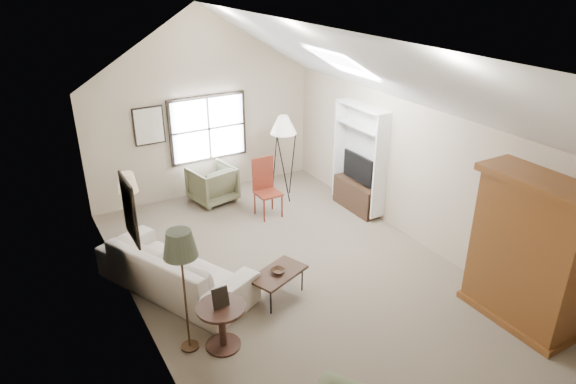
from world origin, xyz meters
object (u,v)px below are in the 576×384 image
armchair_far (212,184)px  armoire (529,253)px  coffee_table (278,285)px  side_table (222,326)px  side_chair (268,188)px  sofa (175,267)px

armchair_far → armoire: bearing=100.5°
coffee_table → side_table: side_table is taller
armoire → side_chair: size_ratio=1.84×
side_table → armoire: bearing=-21.9°
coffee_table → side_chair: 2.79m
coffee_table → armoire: bearing=-38.2°
sofa → armchair_far: bearing=-57.8°
armchair_far → side_table: bearing=58.5°
armchair_far → side_chair: side_chair is taller
coffee_table → armchair_far: bearing=82.9°
coffee_table → side_chair: (1.17, 2.51, 0.37)m
sofa → coffee_table: 1.63m
armoire → armchair_far: armoire is taller
armoire → sofa: armoire is taller
side_table → side_chair: 3.88m
sofa → side_chair: (2.43, 1.49, 0.22)m
armoire → armchair_far: size_ratio=2.54×
armchair_far → sofa: bearing=46.5°
sofa → armchair_far: (1.73, 2.68, 0.01)m
side_chair → sofa: bearing=-149.2°
armchair_far → side_chair: 1.40m
armchair_far → side_chair: (0.71, -1.20, 0.20)m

